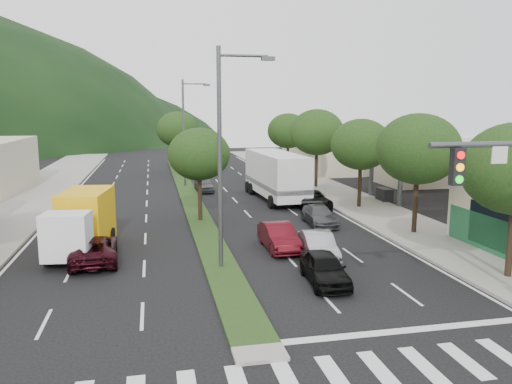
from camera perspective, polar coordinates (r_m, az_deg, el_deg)
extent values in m
plane|color=black|center=(16.14, 0.06, -17.43)|extent=(160.00, 160.00, 0.00)
cube|color=gray|center=(42.65, 9.63, -0.43)|extent=(5.00, 90.00, 0.15)
cube|color=gray|center=(41.00, -25.78, -1.65)|extent=(6.00, 90.00, 0.15)
cube|color=#1B3413|center=(42.81, -7.67, -0.37)|extent=(1.60, 56.00, 0.12)
cube|color=silver|center=(14.42, 1.81, -20.92)|extent=(19.00, 2.20, 0.01)
cube|color=black|center=(15.07, 22.00, 2.69)|extent=(0.35, 0.25, 1.05)
cube|color=silver|center=(42.31, 19.59, 5.80)|extent=(12.00, 8.00, 0.50)
cube|color=#ECB70C|center=(42.33, 19.57, 5.32)|extent=(12.20, 8.20, 0.50)
cylinder|color=#47494C|center=(38.41, 16.20, 1.60)|extent=(0.36, 0.36, 4.60)
cylinder|color=#47494C|center=(42.74, 25.72, 1.80)|extent=(0.36, 0.36, 4.60)
cylinder|color=#47494C|center=(42.85, 13.08, 2.51)|extent=(0.36, 0.36, 4.60)
cylinder|color=#47494C|center=(46.77, 22.02, 2.63)|extent=(0.36, 0.36, 4.60)
cube|color=black|center=(40.87, 14.45, -0.35)|extent=(0.80, 1.60, 1.10)
cube|color=black|center=(44.96, 23.64, 0.02)|extent=(0.80, 1.60, 1.10)
cube|color=beige|center=(62.46, 9.35, 5.01)|extent=(10.00, 16.00, 5.20)
cylinder|color=black|center=(24.07, 27.13, -4.39)|extent=(0.28, 0.28, 3.64)
cylinder|color=black|center=(30.53, 17.75, -0.89)|extent=(0.28, 0.28, 3.81)
ellipsoid|color=black|center=(30.16, 18.04, 4.71)|extent=(4.80, 4.80, 4.08)
cylinder|color=black|center=(37.61, 11.77, 1.07)|extent=(0.28, 0.28, 3.58)
ellipsoid|color=black|center=(37.31, 11.92, 5.35)|extent=(4.40, 4.40, 3.74)
cylinder|color=black|center=(46.84, 6.91, 3.03)|extent=(0.28, 0.28, 3.92)
ellipsoid|color=black|center=(46.60, 6.98, 6.79)|extent=(5.00, 5.00, 4.25)
cylinder|color=black|center=(56.37, 3.65, 4.04)|extent=(0.28, 0.28, 3.70)
ellipsoid|color=black|center=(56.17, 3.68, 6.99)|extent=(4.60, 4.60, 3.91)
cylinder|color=black|center=(32.69, -6.44, -0.29)|extent=(0.28, 0.28, 3.36)
ellipsoid|color=black|center=(32.35, -6.53, 4.33)|extent=(4.00, 4.00, 3.40)
cylinder|color=black|center=(58.40, -8.87, 4.16)|extent=(0.28, 0.28, 3.81)
ellipsoid|color=black|center=(58.21, -8.95, 7.09)|extent=(4.80, 4.80, 4.08)
cylinder|color=#47494C|center=(22.40, -4.16, 3.54)|extent=(0.20, 0.20, 10.00)
cylinder|color=#47494C|center=(22.58, -1.43, 15.31)|extent=(2.20, 0.12, 0.12)
cube|color=#47494C|center=(22.79, 1.39, 15.00)|extent=(0.60, 0.25, 0.18)
cylinder|color=#47494C|center=(47.24, -8.25, 6.57)|extent=(0.20, 0.20, 10.00)
cylinder|color=#47494C|center=(47.32, -7.03, 12.17)|extent=(2.20, 0.12, 0.12)
cube|color=#47494C|center=(47.42, -5.67, 12.07)|extent=(0.60, 0.25, 0.18)
imported|color=#9B9EA3|center=(24.74, 7.13, -6.18)|extent=(1.85, 4.15, 1.32)
imported|color=black|center=(25.34, -18.04, -6.23)|extent=(2.47, 4.81, 1.30)
imported|color=black|center=(21.49, 7.85, -8.62)|extent=(1.82, 3.97, 1.32)
imported|color=#45464A|center=(32.11, 7.26, -2.67)|extent=(1.87, 4.18, 1.19)
imported|color=#540E16|center=(26.31, 2.61, -5.11)|extent=(1.49, 4.17, 1.37)
imported|color=black|center=(37.13, 6.55, -0.91)|extent=(2.60, 4.89, 1.31)
imported|color=#4A4B4F|center=(44.90, -5.97, 0.85)|extent=(1.63, 3.71, 1.24)
cube|color=white|center=(24.64, -20.82, -4.75)|extent=(2.26, 1.79, 2.18)
cube|color=#F4B30C|center=(27.90, -18.76, -2.82)|extent=(2.71, 4.24, 2.93)
cube|color=black|center=(27.45, -19.03, -5.57)|extent=(2.64, 5.70, 0.28)
cylinder|color=black|center=(24.99, -18.01, -6.98)|extent=(0.40, 0.88, 0.85)
cylinder|color=black|center=(25.61, -22.76, -6.86)|extent=(0.40, 0.88, 0.85)
cylinder|color=black|center=(26.92, -16.94, -5.75)|extent=(0.40, 0.88, 0.85)
cylinder|color=black|center=(27.50, -21.39, -5.68)|extent=(0.40, 0.88, 0.85)
cylinder|color=black|center=(28.69, -16.11, -4.78)|extent=(0.40, 0.88, 0.85)
cylinder|color=black|center=(29.23, -20.29, -4.74)|extent=(0.40, 0.88, 0.85)
cube|color=silver|center=(40.54, 2.30, 2.15)|extent=(3.20, 10.05, 3.31)
cube|color=slate|center=(40.65, 2.29, 1.00)|extent=(3.26, 10.05, 0.39)
cylinder|color=black|center=(44.22, -0.90, 0.60)|extent=(0.43, 1.01, 0.99)
cylinder|color=black|center=(44.93, 2.52, 0.74)|extent=(0.43, 1.01, 0.99)
cylinder|color=black|center=(43.08, -0.53, 0.37)|extent=(0.43, 1.01, 0.99)
cylinder|color=black|center=(43.81, 2.97, 0.51)|extent=(0.43, 1.01, 0.99)
cylinder|color=black|center=(37.02, 1.82, -1.14)|extent=(0.43, 1.01, 0.99)
cylinder|color=black|center=(37.87, 5.83, -0.94)|extent=(0.43, 1.01, 0.99)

